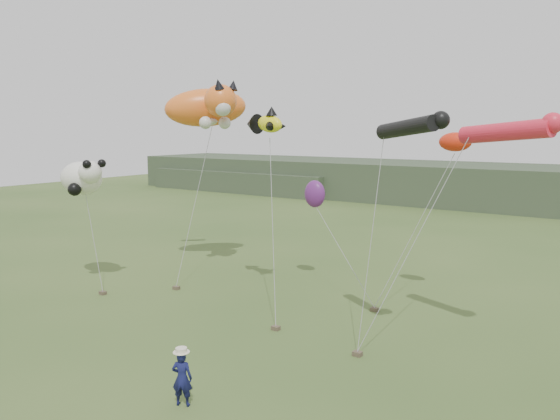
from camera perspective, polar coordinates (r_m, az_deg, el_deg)
The scene contains 9 objects.
ground at distance 18.36m, azimuth -9.49°, elevation -16.01°, with size 120.00×120.00×0.00m, color #385123.
headland at distance 58.82m, azimuth 19.66°, elevation 2.42°, with size 90.00×13.00×4.00m.
festival_attendant at distance 15.91m, azimuth -10.20°, elevation -16.92°, with size 0.57×0.38×1.58m, color #121545.
sandbag_anchors at distance 23.07m, azimuth -3.41°, elevation -10.53°, with size 13.13×5.18×0.15m.
cat_kite at distance 28.98m, azimuth -7.46°, elevation 10.64°, with size 5.74×4.61×2.45m.
fish_kite at distance 23.94m, azimuth -1.76°, elevation 9.05°, with size 2.36×1.56×1.18m.
tube_kites at distance 18.89m, azimuth 19.58°, elevation 8.00°, with size 5.80×3.77×1.07m.
panda_kite at distance 27.78m, azimuth -19.95°, elevation 3.20°, with size 2.82×1.82×1.75m.
misc_kites at distance 25.25m, azimuth 9.59°, elevation 3.86°, with size 7.92×0.87×3.68m.
Camera 1 is at (11.71, -11.95, 7.56)m, focal length 35.00 mm.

